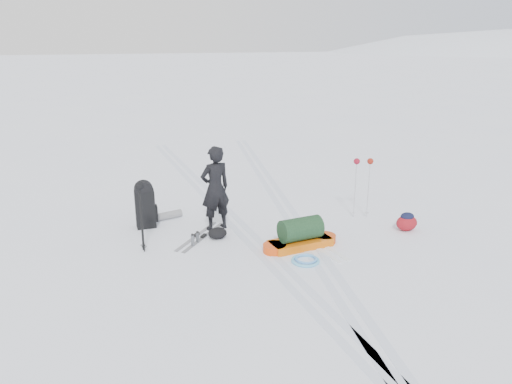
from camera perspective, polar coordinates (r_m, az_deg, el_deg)
ground at (r=9.99m, az=-1.03°, el=-4.93°), size 200.00×200.00×0.00m
snow_hill_backdrop at (r=134.88m, az=15.46°, el=-15.82°), size 359.50×192.00×162.45m
ski_tracks at (r=10.93m, az=0.76°, el=-2.87°), size 3.38×17.97×0.01m
skier at (r=10.04m, az=-4.69°, el=0.41°), size 0.72×0.57×1.74m
pulk_sled at (r=9.40m, az=5.09°, el=-5.02°), size 1.56×0.65×0.58m
expedition_rucksack at (r=10.52m, az=-12.23°, el=-1.49°), size 1.01×0.64×0.99m
ski_poles_black at (r=9.13m, az=-13.13°, el=-0.30°), size 0.16×0.20×1.34m
ski_poles_silver at (r=10.86m, az=12.14°, el=2.69°), size 0.41×0.21×1.32m
touring_skis_grey at (r=9.95m, az=-6.43°, el=-5.05°), size 1.19×1.38×0.06m
touring_skis_white at (r=9.64m, az=6.81°, el=-5.82°), size 0.60×1.84×0.07m
rope_coil at (r=8.90m, az=5.69°, el=-7.73°), size 0.60×0.60×0.06m
small_daypack at (r=10.60m, az=16.85°, el=-3.28°), size 0.50×0.41×0.38m
thermos_pair at (r=9.58m, az=-6.98°, el=-5.32°), size 0.19×0.21×0.25m
stuff_sack at (r=9.80m, az=-4.42°, el=-4.71°), size 0.44×0.38×0.23m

